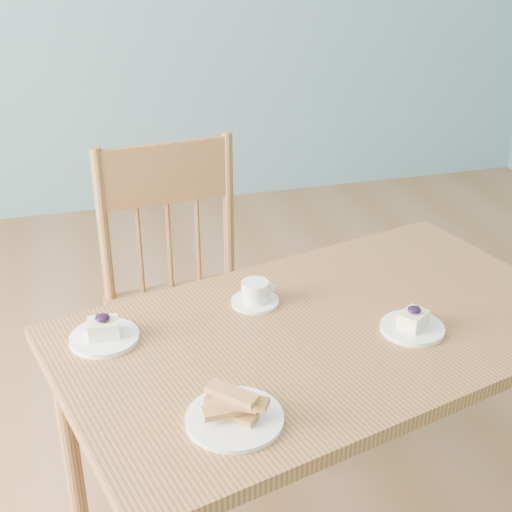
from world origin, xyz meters
TOP-DOWN VIEW (x-y plane):
  - room at (0.00, 0.00)m, footprint 5.01×5.01m
  - dining_table at (0.28, 0.01)m, footprint 1.39×1.00m
  - dining_chair at (0.02, 0.53)m, footprint 0.48×0.46m
  - cheesecake_plate_near at (0.47, -0.06)m, footprint 0.15×0.15m
  - cheesecake_plate_far at (-0.24, 0.10)m, footprint 0.16×0.16m
  - coffee_cup at (0.14, 0.16)m, footprint 0.12×0.12m
  - biscotti_plate at (-0.02, -0.26)m, footprint 0.19×0.19m

SIDE VIEW (x-z plane):
  - dining_chair at x=0.02m, z-range 0.01..0.97m
  - dining_table at x=0.28m, z-range 0.27..0.94m
  - cheesecake_plate_near at x=0.47m, z-range 0.66..0.72m
  - cheesecake_plate_far at x=-0.24m, z-range 0.65..0.72m
  - biscotti_plate at x=-0.02m, z-range 0.66..0.73m
  - coffee_cup at x=0.14m, z-range 0.67..0.73m
  - room at x=0.00m, z-range -0.01..2.71m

